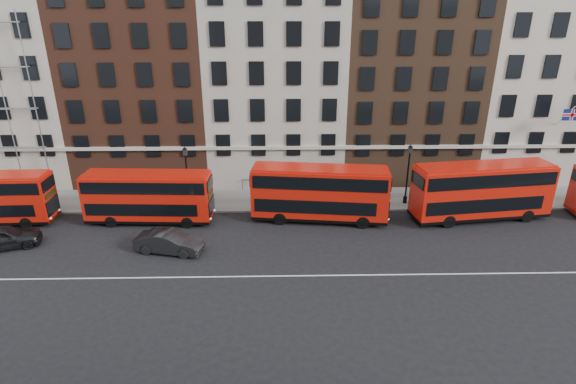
{
  "coord_description": "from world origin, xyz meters",
  "views": [
    {
      "loc": [
        0.24,
        -26.72,
        15.89
      ],
      "look_at": [
        0.93,
        5.0,
        3.0
      ],
      "focal_mm": 28.0,
      "sensor_mm": 36.0,
      "label": 1
    }
  ],
  "objects_px": {
    "bus_c": "(319,192)",
    "car_rear": "(3,237)",
    "bus_d": "(481,190)",
    "car_front": "(169,242)",
    "bus_b": "(148,196)"
  },
  "relations": [
    {
      "from": "bus_d",
      "to": "car_rear",
      "type": "distance_m",
      "value": 36.22
    },
    {
      "from": "bus_d",
      "to": "bus_b",
      "type": "bearing_deg",
      "value": 172.37
    },
    {
      "from": "car_rear",
      "to": "car_front",
      "type": "distance_m",
      "value": 12.02
    },
    {
      "from": "bus_b",
      "to": "bus_d",
      "type": "xyz_separation_m",
      "value": [
        26.59,
        -0.01,
        0.27
      ]
    },
    {
      "from": "bus_b",
      "to": "car_front",
      "type": "height_order",
      "value": "bus_b"
    },
    {
      "from": "bus_b",
      "to": "bus_c",
      "type": "relative_size",
      "value": 0.91
    },
    {
      "from": "bus_c",
      "to": "car_rear",
      "type": "distance_m",
      "value": 23.35
    },
    {
      "from": "bus_b",
      "to": "bus_c",
      "type": "distance_m",
      "value": 13.57
    },
    {
      "from": "bus_c",
      "to": "bus_d",
      "type": "distance_m",
      "value": 13.02
    },
    {
      "from": "bus_d",
      "to": "car_front",
      "type": "height_order",
      "value": "bus_d"
    },
    {
      "from": "car_front",
      "to": "car_rear",
      "type": "bearing_deg",
      "value": 98.14
    },
    {
      "from": "bus_c",
      "to": "car_rear",
      "type": "relative_size",
      "value": 2.23
    },
    {
      "from": "bus_c",
      "to": "car_rear",
      "type": "xyz_separation_m",
      "value": [
        -22.93,
        -4.1,
        -1.59
      ]
    },
    {
      "from": "bus_c",
      "to": "car_front",
      "type": "relative_size",
      "value": 2.32
    },
    {
      "from": "car_rear",
      "to": "car_front",
      "type": "bearing_deg",
      "value": -113.63
    }
  ]
}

